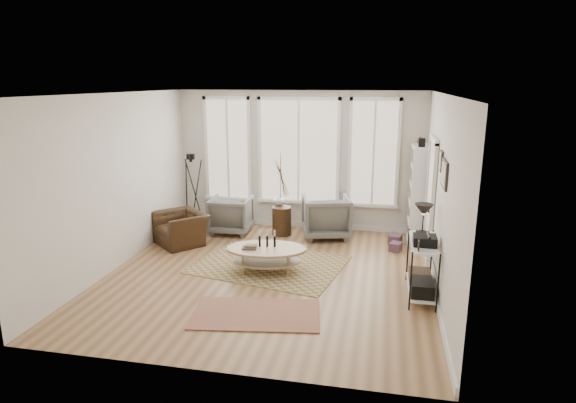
% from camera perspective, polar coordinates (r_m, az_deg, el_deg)
% --- Properties ---
extents(room, '(5.50, 5.54, 2.90)m').
position_cam_1_polar(room, '(7.56, -2.20, 1.42)').
color(room, '#A57A4F').
rests_on(room, ground).
extents(bay_window, '(4.14, 0.12, 2.24)m').
position_cam_1_polar(bay_window, '(10.12, 1.26, 5.73)').
color(bay_window, tan).
rests_on(bay_window, ground).
extents(door, '(0.09, 1.06, 2.22)m').
position_cam_1_polar(door, '(8.55, 16.51, 0.26)').
color(door, silver).
rests_on(door, ground).
extents(bookcase, '(0.31, 0.85, 2.06)m').
position_cam_1_polar(bookcase, '(9.63, 15.14, 0.84)').
color(bookcase, white).
rests_on(bookcase, ground).
extents(low_shelf, '(0.38, 1.08, 1.30)m').
position_cam_1_polar(low_shelf, '(7.34, 15.61, -6.98)').
color(low_shelf, white).
rests_on(low_shelf, ground).
extents(wall_art, '(0.04, 0.88, 0.44)m').
position_cam_1_polar(wall_art, '(7.02, 17.94, 3.50)').
color(wall_art, black).
rests_on(wall_art, ground).
extents(rug_main, '(2.73, 2.26, 0.01)m').
position_cam_1_polar(rug_main, '(8.36, -2.23, -7.50)').
color(rug_main, brown).
rests_on(rug_main, ground).
extents(rug_runner, '(1.84, 1.20, 0.01)m').
position_cam_1_polar(rug_runner, '(6.73, -3.80, -13.11)').
color(rug_runner, maroon).
rests_on(rug_runner, ground).
extents(coffee_table, '(1.41, 1.00, 0.60)m').
position_cam_1_polar(coffee_table, '(7.99, -2.62, -6.11)').
color(coffee_table, tan).
rests_on(coffee_table, ground).
extents(armchair_left, '(0.86, 0.88, 0.76)m').
position_cam_1_polar(armchair_left, '(10.06, -6.77, -1.57)').
color(armchair_left, slate).
rests_on(armchair_left, ground).
extents(armchair_right, '(1.12, 1.13, 0.85)m').
position_cam_1_polar(armchair_right, '(9.73, 4.51, -1.78)').
color(armchair_right, slate).
rests_on(armchair_right, ground).
extents(side_table, '(0.39, 0.39, 1.64)m').
position_cam_1_polar(side_table, '(9.74, -0.76, 0.50)').
color(side_table, '#332010').
rests_on(side_table, ground).
extents(vase, '(0.27, 0.27, 0.23)m').
position_cam_1_polar(vase, '(9.95, -1.09, 0.26)').
color(vase, silver).
rests_on(vase, side_table).
extents(accent_chair, '(1.26, 1.25, 0.62)m').
position_cam_1_polar(accent_chair, '(9.55, -12.60, -3.13)').
color(accent_chair, '#332010').
rests_on(accent_chair, ground).
extents(tripod_camera, '(0.56, 0.56, 1.59)m').
position_cam_1_polar(tripod_camera, '(10.52, -11.26, 0.92)').
color(tripod_camera, black).
rests_on(tripod_camera, ground).
extents(book_stack_near, '(0.29, 0.33, 0.18)m').
position_cam_1_polar(book_stack_near, '(9.63, 12.59, -4.37)').
color(book_stack_near, maroon).
rests_on(book_stack_near, ground).
extents(book_stack_far, '(0.26, 0.30, 0.16)m').
position_cam_1_polar(book_stack_far, '(9.23, 12.62, -5.25)').
color(book_stack_far, maroon).
rests_on(book_stack_far, ground).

